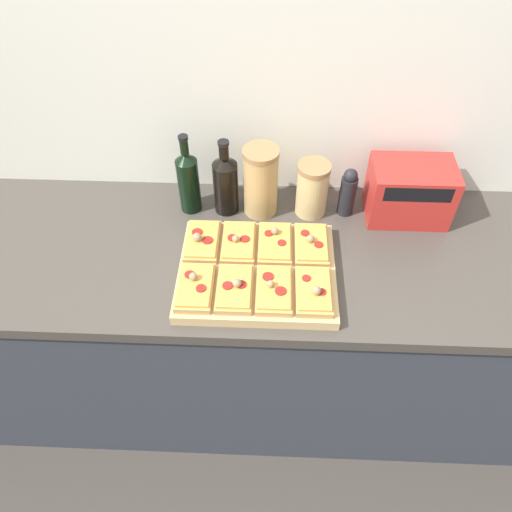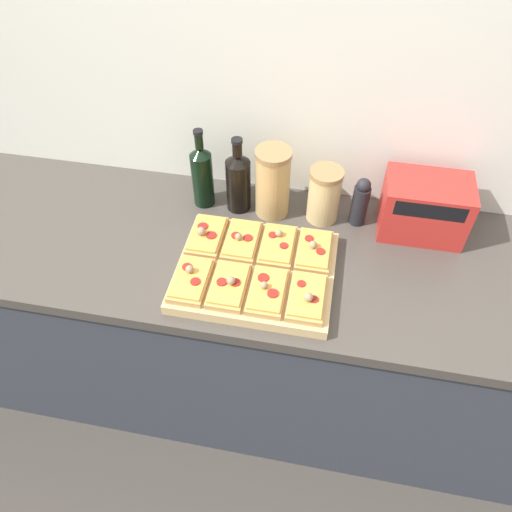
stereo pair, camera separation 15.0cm
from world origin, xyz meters
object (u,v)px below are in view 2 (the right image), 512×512
(grain_jar_tall, at_px, (273,182))
(olive_oil_bottle, at_px, (202,175))
(cutting_board, at_px, (254,271))
(wine_bottle, at_px, (238,181))
(grain_jar_short, at_px, (324,195))
(pepper_mill, at_px, (360,202))
(toaster_oven, at_px, (424,207))

(grain_jar_tall, bearing_deg, olive_oil_bottle, -180.00)
(cutting_board, xyz_separation_m, grain_jar_tall, (0.01, 0.30, 0.11))
(wine_bottle, height_order, grain_jar_tall, wine_bottle)
(olive_oil_bottle, bearing_deg, grain_jar_short, 0.00)
(pepper_mill, xyz_separation_m, toaster_oven, (0.20, -0.00, 0.01))
(cutting_board, relative_size, grain_jar_tall, 1.90)
(wine_bottle, bearing_deg, grain_jar_short, 0.00)
(grain_jar_tall, relative_size, grain_jar_short, 1.27)
(cutting_board, height_order, grain_jar_tall, grain_jar_tall)
(olive_oil_bottle, relative_size, toaster_oven, 1.01)
(cutting_board, distance_m, olive_oil_bottle, 0.39)
(pepper_mill, height_order, toaster_oven, toaster_oven)
(olive_oil_bottle, bearing_deg, toaster_oven, -0.07)
(grain_jar_short, height_order, toaster_oven, same)
(toaster_oven, bearing_deg, grain_jar_tall, 179.90)
(pepper_mill, bearing_deg, toaster_oven, -0.24)
(pepper_mill, distance_m, toaster_oven, 0.20)
(wine_bottle, height_order, grain_jar_short, wine_bottle)
(cutting_board, bearing_deg, toaster_oven, 31.05)
(pepper_mill, bearing_deg, grain_jar_tall, 180.00)
(cutting_board, distance_m, grain_jar_tall, 0.32)
(wine_bottle, relative_size, pepper_mill, 1.53)
(cutting_board, height_order, toaster_oven, toaster_oven)
(olive_oil_bottle, relative_size, grain_jar_tall, 1.18)
(cutting_board, distance_m, wine_bottle, 0.33)
(cutting_board, xyz_separation_m, grain_jar_short, (0.18, 0.30, 0.08))
(grain_jar_tall, bearing_deg, wine_bottle, 180.00)
(grain_jar_short, xyz_separation_m, pepper_mill, (0.12, 0.00, -0.01))
(cutting_board, height_order, grain_jar_short, grain_jar_short)
(olive_oil_bottle, height_order, pepper_mill, olive_oil_bottle)
(cutting_board, height_order, olive_oil_bottle, olive_oil_bottle)
(wine_bottle, height_order, toaster_oven, wine_bottle)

